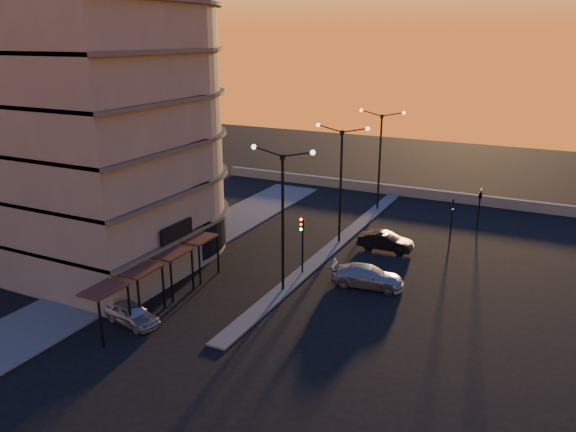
{
  "coord_description": "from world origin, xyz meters",
  "views": [
    {
      "loc": [
        15.2,
        -29.85,
        15.91
      ],
      "look_at": [
        -1.89,
        4.55,
        3.55
      ],
      "focal_mm": 35.0,
      "sensor_mm": 36.0,
      "label": 1
    }
  ],
  "objects_px": {
    "car_sedan": "(385,241)",
    "car_wagon": "(367,276)",
    "car_hatchback": "(132,314)",
    "traffic_light_main": "(302,236)",
    "streetlamp_mid": "(341,175)"
  },
  "relations": [
    {
      "from": "car_wagon",
      "to": "car_hatchback",
      "type": "bearing_deg",
      "value": 128.93
    },
    {
      "from": "traffic_light_main",
      "to": "car_hatchback",
      "type": "height_order",
      "value": "traffic_light_main"
    },
    {
      "from": "car_hatchback",
      "to": "car_sedan",
      "type": "xyz_separation_m",
      "value": [
        9.61,
        17.97,
        0.06
      ]
    },
    {
      "from": "traffic_light_main",
      "to": "car_wagon",
      "type": "distance_m",
      "value": 5.19
    },
    {
      "from": "streetlamp_mid",
      "to": "car_wagon",
      "type": "relative_size",
      "value": 1.95
    },
    {
      "from": "car_hatchback",
      "to": "traffic_light_main",
      "type": "bearing_deg",
      "value": -17.9
    },
    {
      "from": "car_hatchback",
      "to": "car_sedan",
      "type": "distance_m",
      "value": 20.38
    },
    {
      "from": "car_sedan",
      "to": "car_wagon",
      "type": "bearing_deg",
      "value": -173.51
    },
    {
      "from": "car_sedan",
      "to": "car_wagon",
      "type": "xyz_separation_m",
      "value": [
        0.91,
        -7.01,
        0.02
      ]
    },
    {
      "from": "streetlamp_mid",
      "to": "car_sedan",
      "type": "bearing_deg",
      "value": 2.04
    },
    {
      "from": "car_sedan",
      "to": "traffic_light_main",
      "type": "bearing_deg",
      "value": 151.51
    },
    {
      "from": "streetlamp_mid",
      "to": "traffic_light_main",
      "type": "bearing_deg",
      "value": -90.0
    },
    {
      "from": "traffic_light_main",
      "to": "car_wagon",
      "type": "height_order",
      "value": "traffic_light_main"
    },
    {
      "from": "car_hatchback",
      "to": "car_wagon",
      "type": "xyz_separation_m",
      "value": [
        10.52,
        10.96,
        0.08
      ]
    },
    {
      "from": "car_hatchback",
      "to": "car_sedan",
      "type": "height_order",
      "value": "car_sedan"
    }
  ]
}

